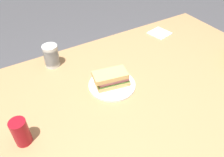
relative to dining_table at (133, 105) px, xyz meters
The scene contains 6 objects.
dining_table is the anchor object (origin of this frame).
paper_plate 0.15m from the dining_table, 61.75° to the right, with size 0.24×0.24×0.01m, color white.
sandwich 0.18m from the dining_table, 59.99° to the right, with size 0.20×0.13×0.08m.
soda_can_red 0.56m from the dining_table, ahead, with size 0.07×0.07×0.12m, color maroon.
plastic_cup_stack 0.54m from the dining_table, 59.28° to the right, with size 0.08×0.08×0.13m.
paper_napkin 0.66m from the dining_table, 140.96° to the right, with size 0.13×0.13×0.01m, color white.
Camera 1 is at (0.51, 0.63, 1.55)m, focal length 36.09 mm.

